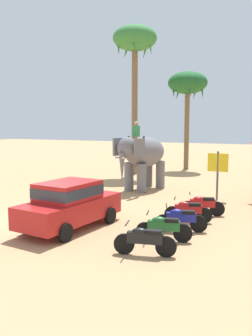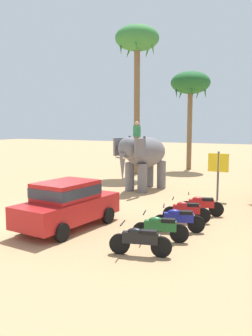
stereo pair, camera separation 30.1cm
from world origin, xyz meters
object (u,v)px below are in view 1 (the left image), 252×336
at_px(car_sedan_foreground, 70,203).
at_px(motorcycle_second_in_row, 164,227).
at_px(motorcycle_far_in_row, 202,205).
at_px(signboard_yellow, 218,166).
at_px(palm_tree_near_hut, 188,86).
at_px(motorcycle_nearest_camera, 145,240).
at_px(motorcycle_mid_row, 181,219).
at_px(motorcycle_fourth_in_row, 188,210).
at_px(palm_tree_left_of_road, 135,45).
at_px(elephant_with_mahout, 142,155).

xyz_separation_m(car_sedan_foreground, motorcycle_second_in_row, (3.51, 0.16, -0.46)).
bearing_deg(motorcycle_far_in_row, signboard_yellow, 93.21).
relative_size(motorcycle_second_in_row, palm_tree_near_hut, 0.22).
bearing_deg(signboard_yellow, motorcycle_nearest_camera, -90.41).
xyz_separation_m(motorcycle_mid_row, motorcycle_fourth_in_row, (-0.15, 1.29, 0.00)).
bearing_deg(palm_tree_left_of_road, motorcycle_fourth_in_row, -55.81).
height_order(motorcycle_nearest_camera, palm_tree_left_of_road, palm_tree_left_of_road).
bearing_deg(car_sedan_foreground, motorcycle_fourth_in_row, 37.26).
bearing_deg(motorcycle_fourth_in_row, motorcycle_mid_row, -83.54).
xyz_separation_m(palm_tree_near_hut, signboard_yellow, (5.11, -11.13, -5.18)).
xyz_separation_m(car_sedan_foreground, motorcycle_mid_row, (3.68, 1.40, -0.46)).
xyz_separation_m(motorcycle_fourth_in_row, signboard_yellow, (0.01, 4.76, 1.22)).
bearing_deg(motorcycle_mid_row, signboard_yellow, 91.25).
bearing_deg(motorcycle_far_in_row, palm_tree_left_of_road, 128.09).
distance_m(motorcycle_second_in_row, palm_tree_left_of_road, 18.19).
relative_size(motorcycle_far_in_row, palm_tree_near_hut, 0.22).
bearing_deg(signboard_yellow, car_sedan_foreground, -115.47).
xyz_separation_m(car_sedan_foreground, elephant_with_mahout, (-0.84, 8.15, 1.06)).
xyz_separation_m(motorcycle_mid_row, motorcycle_far_in_row, (0.07, 2.53, 0.00)).
bearing_deg(motorcycle_nearest_camera, signboard_yellow, 89.59).
bearing_deg(palm_tree_near_hut, car_sedan_foreground, -85.21).
relative_size(car_sedan_foreground, motorcycle_second_in_row, 2.42).
xyz_separation_m(motorcycle_second_in_row, motorcycle_fourth_in_row, (0.02, 2.53, 0.00)).
bearing_deg(motorcycle_mid_row, car_sedan_foreground, -159.23).
distance_m(motorcycle_second_in_row, motorcycle_mid_row, 1.25).
relative_size(palm_tree_near_hut, signboard_yellow, 3.33).
relative_size(motorcycle_nearest_camera, palm_tree_near_hut, 0.22).
height_order(motorcycle_far_in_row, signboard_yellow, signboard_yellow).
xyz_separation_m(car_sedan_foreground, palm_tree_near_hut, (-1.56, 18.58, 5.94)).
bearing_deg(elephant_with_mahout, motorcycle_fourth_in_row, -51.27).
relative_size(car_sedan_foreground, motorcycle_nearest_camera, 2.40).
height_order(motorcycle_far_in_row, palm_tree_left_of_road, palm_tree_left_of_road).
bearing_deg(motorcycle_mid_row, motorcycle_far_in_row, 88.52).
bearing_deg(signboard_yellow, palm_tree_left_of_road, 139.63).
bearing_deg(car_sedan_foreground, palm_tree_left_of_road, 106.50).
bearing_deg(motorcycle_fourth_in_row, palm_tree_left_of_road, 124.19).
distance_m(car_sedan_foreground, palm_tree_near_hut, 19.57).
height_order(motorcycle_nearest_camera, motorcycle_mid_row, same).
bearing_deg(elephant_with_mahout, motorcycle_mid_row, -56.18).
distance_m(palm_tree_near_hut, signboard_yellow, 13.29).
bearing_deg(motorcycle_far_in_row, motorcycle_nearest_camera, -92.87).
distance_m(motorcycle_second_in_row, palm_tree_near_hut, 20.15).
bearing_deg(car_sedan_foreground, motorcycle_mid_row, 20.77).
relative_size(elephant_with_mahout, palm_tree_left_of_road, 0.37).
bearing_deg(motorcycle_fourth_in_row, car_sedan_foreground, -142.74).
bearing_deg(car_sedan_foreground, motorcycle_nearest_camera, -19.68).
relative_size(motorcycle_fourth_in_row, palm_tree_left_of_road, 0.16).
xyz_separation_m(car_sedan_foreground, motorcycle_nearest_camera, (3.49, -1.25, -0.46)).
relative_size(elephant_with_mahout, motorcycle_far_in_row, 2.32).
distance_m(elephant_with_mahout, motorcycle_far_in_row, 6.42).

